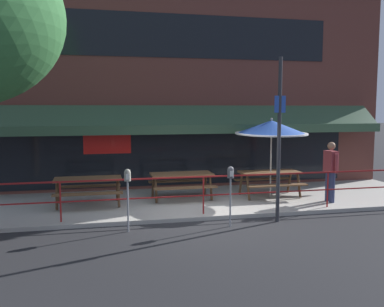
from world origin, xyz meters
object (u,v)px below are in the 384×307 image
picnic_table_centre (182,179)px  picnic_table_right (270,177)px  picnic_table_left (88,184)px  patio_umbrella_right (271,128)px  pedestrian_walking (331,169)px  street_sign_pole (279,138)px  parking_meter_far (231,178)px  parking_meter_near (128,181)px

picnic_table_centre → picnic_table_right: same height
picnic_table_right → picnic_table_left: bearing=-179.6°
picnic_table_left → patio_umbrella_right: patio_umbrella_right is taller
picnic_table_right → pedestrian_walking: bearing=-37.2°
picnic_table_centre → street_sign_pole: street_sign_pole is taller
pedestrian_walking → street_sign_pole: street_sign_pole is taller
pedestrian_walking → parking_meter_far: bearing=-156.7°
parking_meter_far → parking_meter_near: bearing=177.4°
picnic_table_centre → parking_meter_near: bearing=-123.3°
pedestrian_walking → street_sign_pole: (-2.19, -1.32, 0.98)m
patio_umbrella_right → street_sign_pole: 2.46m
picnic_table_left → patio_umbrella_right: size_ratio=0.76×
picnic_table_centre → parking_meter_far: size_ratio=1.27×
patio_umbrella_right → pedestrian_walking: (1.39, -1.00, -1.12)m
picnic_table_centre → picnic_table_right: size_ratio=1.00×
picnic_table_left → parking_meter_near: (0.90, -2.40, 0.44)m
picnic_table_left → picnic_table_right: same height
parking_meter_near → parking_meter_far: size_ratio=1.00×
picnic_table_left → pedestrian_walking: pedestrian_walking is taller
patio_umbrella_right → pedestrian_walking: patio_umbrella_right is taller
picnic_table_left → street_sign_pole: bearing=-27.4°
patio_umbrella_right → street_sign_pole: bearing=-109.0°
picnic_table_right → picnic_table_centre: bearing=174.7°
patio_umbrella_right → pedestrian_walking: size_ratio=1.39×
parking_meter_near → street_sign_pole: (3.62, 0.06, 0.89)m
picnic_table_right → patio_umbrella_right: (-0.00, -0.05, 1.47)m
picnic_table_right → patio_umbrella_right: bearing=-90.0°
picnic_table_left → patio_umbrella_right: bearing=-0.2°
street_sign_pole → patio_umbrella_right: bearing=71.0°
pedestrian_walking → street_sign_pole: bearing=-148.8°
picnic_table_left → picnic_table_right: size_ratio=1.00×
parking_meter_near → parking_meter_far: 2.36m
picnic_table_right → street_sign_pole: (-0.80, -2.38, 1.33)m
picnic_table_right → parking_meter_near: 5.06m
patio_umbrella_right → picnic_table_left: bearing=179.8°
picnic_table_right → street_sign_pole: size_ratio=0.45×
picnic_table_left → patio_umbrella_right: 5.52m
picnic_table_centre → parking_meter_far: parking_meter_far is taller
picnic_table_left → parking_meter_far: (3.26, -2.51, 0.44)m
picnic_table_right → parking_meter_far: (-2.06, -2.54, 0.44)m
patio_umbrella_right → pedestrian_walking: 2.05m
picnic_table_left → picnic_table_centre: (2.66, 0.28, 0.00)m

